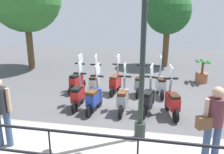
{
  "coord_description": "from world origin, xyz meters",
  "views": [
    {
      "loc": [
        -7.14,
        -0.88,
        2.99
      ],
      "look_at": [
        0.2,
        0.5,
        0.9
      ],
      "focal_mm": 35.0,
      "sensor_mm": 36.0,
      "label": 1
    }
  ],
  "objects_px": {
    "potted_palm": "(202,73)",
    "scooter_near_1": "(148,99)",
    "lamp_post_near": "(142,67)",
    "scooter_far_2": "(116,82)",
    "tree_distant": "(168,12)",
    "scooter_far_3": "(94,82)",
    "scooter_near_2": "(123,98)",
    "scooter_far_0": "(161,84)",
    "scooter_near_4": "(78,94)",
    "scooter_near_0": "(172,101)",
    "scooter_far_1": "(140,83)",
    "scooter_near_3": "(94,98)",
    "pedestrian_distant": "(0,108)",
    "pedestrian_with_bag": "(214,120)",
    "scooter_far_4": "(77,81)"
  },
  "relations": [
    {
      "from": "potted_palm",
      "to": "scooter_near_1",
      "type": "distance_m",
      "value": 4.53
    },
    {
      "from": "lamp_post_near",
      "to": "scooter_near_1",
      "type": "height_order",
      "value": "lamp_post_near"
    },
    {
      "from": "scooter_near_1",
      "to": "scooter_far_2",
      "type": "bearing_deg",
      "value": 51.22
    },
    {
      "from": "tree_distant",
      "to": "scooter_far_3",
      "type": "height_order",
      "value": "tree_distant"
    },
    {
      "from": "tree_distant",
      "to": "scooter_far_3",
      "type": "bearing_deg",
      "value": 152.59
    },
    {
      "from": "scooter_near_2",
      "to": "lamp_post_near",
      "type": "bearing_deg",
      "value": -157.49
    },
    {
      "from": "scooter_near_2",
      "to": "scooter_far_0",
      "type": "distance_m",
      "value": 2.11
    },
    {
      "from": "lamp_post_near",
      "to": "scooter_near_4",
      "type": "relative_size",
      "value": 2.59
    },
    {
      "from": "scooter_near_0",
      "to": "scooter_far_1",
      "type": "relative_size",
      "value": 1.0
    },
    {
      "from": "scooter_far_2",
      "to": "scooter_near_3",
      "type": "bearing_deg",
      "value": 177.59
    },
    {
      "from": "lamp_post_near",
      "to": "potted_palm",
      "type": "height_order",
      "value": "lamp_post_near"
    },
    {
      "from": "lamp_post_near",
      "to": "scooter_near_0",
      "type": "distance_m",
      "value": 2.37
    },
    {
      "from": "scooter_near_4",
      "to": "scooter_far_3",
      "type": "distance_m",
      "value": 1.43
    },
    {
      "from": "scooter_near_3",
      "to": "scooter_far_1",
      "type": "height_order",
      "value": "same"
    },
    {
      "from": "lamp_post_near",
      "to": "potted_palm",
      "type": "relative_size",
      "value": 3.76
    },
    {
      "from": "lamp_post_near",
      "to": "tree_distant",
      "type": "bearing_deg",
      "value": -6.28
    },
    {
      "from": "pedestrian_distant",
      "to": "scooter_near_0",
      "type": "xyz_separation_m",
      "value": [
        2.58,
        -3.85,
        -0.6
      ]
    },
    {
      "from": "scooter_near_2",
      "to": "scooter_near_4",
      "type": "distance_m",
      "value": 1.52
    },
    {
      "from": "potted_palm",
      "to": "scooter_far_0",
      "type": "relative_size",
      "value": 0.69
    },
    {
      "from": "pedestrian_with_bag",
      "to": "scooter_near_1",
      "type": "distance_m",
      "value": 2.79
    },
    {
      "from": "scooter_near_2",
      "to": "tree_distant",
      "type": "bearing_deg",
      "value": -11.25
    },
    {
      "from": "potted_palm",
      "to": "scooter_far_4",
      "type": "relative_size",
      "value": 0.69
    },
    {
      "from": "scooter_near_1",
      "to": "scooter_near_3",
      "type": "height_order",
      "value": "same"
    },
    {
      "from": "scooter_near_1",
      "to": "scooter_far_0",
      "type": "relative_size",
      "value": 1.0
    },
    {
      "from": "pedestrian_distant",
      "to": "scooter_far_0",
      "type": "xyz_separation_m",
      "value": [
        4.28,
        -3.55,
        -0.6
      ]
    },
    {
      "from": "scooter_near_1",
      "to": "pedestrian_with_bag",
      "type": "bearing_deg",
      "value": -139.31
    },
    {
      "from": "scooter_near_2",
      "to": "scooter_far_4",
      "type": "height_order",
      "value": "same"
    },
    {
      "from": "potted_palm",
      "to": "scooter_far_3",
      "type": "relative_size",
      "value": 0.69
    },
    {
      "from": "pedestrian_distant",
      "to": "scooter_far_1",
      "type": "height_order",
      "value": "pedestrian_distant"
    },
    {
      "from": "pedestrian_distant",
      "to": "scooter_far_1",
      "type": "relative_size",
      "value": 1.03
    },
    {
      "from": "lamp_post_near",
      "to": "scooter_far_4",
      "type": "xyz_separation_m",
      "value": [
        3.25,
        2.73,
        -1.42
      ]
    },
    {
      "from": "scooter_near_4",
      "to": "scooter_far_0",
      "type": "xyz_separation_m",
      "value": [
        1.62,
        -2.73,
        0.0
      ]
    },
    {
      "from": "pedestrian_with_bag",
      "to": "scooter_near_3",
      "type": "bearing_deg",
      "value": 31.16
    },
    {
      "from": "scooter_near_1",
      "to": "potted_palm",
      "type": "bearing_deg",
      "value": -18.88
    },
    {
      "from": "scooter_near_4",
      "to": "potted_palm",
      "type": "bearing_deg",
      "value": -51.59
    },
    {
      "from": "scooter_near_3",
      "to": "scooter_near_4",
      "type": "height_order",
      "value": "same"
    },
    {
      "from": "scooter_far_2",
      "to": "scooter_far_3",
      "type": "relative_size",
      "value": 1.0
    },
    {
      "from": "scooter_far_1",
      "to": "scooter_far_2",
      "type": "height_order",
      "value": "same"
    },
    {
      "from": "scooter_near_3",
      "to": "scooter_far_3",
      "type": "bearing_deg",
      "value": 22.41
    },
    {
      "from": "pedestrian_distant",
      "to": "scooter_near_3",
      "type": "bearing_deg",
      "value": 139.83
    },
    {
      "from": "scooter_near_2",
      "to": "scooter_far_2",
      "type": "bearing_deg",
      "value": 18.52
    },
    {
      "from": "scooter_far_4",
      "to": "pedestrian_distant",
      "type": "bearing_deg",
      "value": -171.16
    },
    {
      "from": "scooter_near_0",
      "to": "scooter_far_0",
      "type": "xyz_separation_m",
      "value": [
        1.7,
        0.3,
        0.0
      ]
    },
    {
      "from": "pedestrian_with_bag",
      "to": "scooter_far_0",
      "type": "height_order",
      "value": "pedestrian_with_bag"
    },
    {
      "from": "scooter_far_2",
      "to": "lamp_post_near",
      "type": "bearing_deg",
      "value": -151.68
    },
    {
      "from": "potted_palm",
      "to": "scooter_far_3",
      "type": "distance_m",
      "value": 5.1
    },
    {
      "from": "scooter_far_2",
      "to": "scooter_far_4",
      "type": "distance_m",
      "value": 1.56
    },
    {
      "from": "potted_palm",
      "to": "scooter_near_4",
      "type": "height_order",
      "value": "scooter_near_4"
    },
    {
      "from": "pedestrian_distant",
      "to": "scooter_near_1",
      "type": "bearing_deg",
      "value": 120.42
    },
    {
      "from": "scooter_near_0",
      "to": "scooter_far_4",
      "type": "distance_m",
      "value": 3.92
    }
  ]
}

